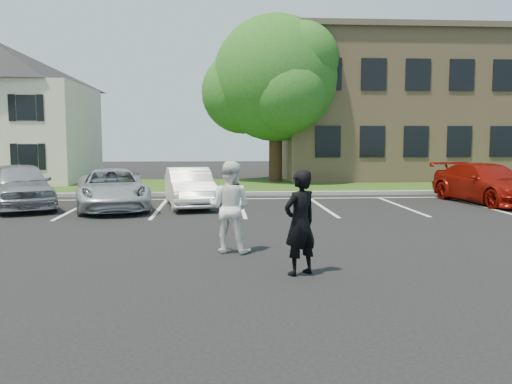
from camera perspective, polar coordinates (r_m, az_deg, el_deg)
ground_plane at (r=10.71m, az=0.38°, el=-7.21°), size 90.00×90.00×0.00m
curb at (r=22.54m, az=-1.95°, el=-0.18°), size 40.00×0.30×0.15m
grass_strip at (r=26.52m, az=-2.26°, el=0.64°), size 44.00×8.00×0.08m
stall_lines at (r=19.63m, az=2.46°, el=-1.27°), size 34.00×5.36×0.01m
office_building at (r=35.66m, az=20.74°, el=8.20°), size 22.40×10.40×8.30m
tree at (r=29.10m, az=2.25°, el=11.56°), size 7.80×7.20×8.80m
man_black_suit at (r=9.47m, az=4.66°, el=-3.24°), size 0.81×0.74×1.85m
man_white_shirt at (r=11.31m, az=-2.81°, el=-1.59°), size 1.13×1.01×1.92m
car_silver_west at (r=19.99m, az=-23.59°, el=0.64°), size 3.67×4.98×1.58m
car_silver_minivan at (r=18.82m, az=-14.91°, el=0.30°), size 3.29×5.25×1.35m
car_white_sedan at (r=18.98m, az=-7.01°, el=0.49°), size 2.11×4.28×1.35m
car_red_compact at (r=21.58m, az=23.11°, el=0.84°), size 2.81×5.27×1.45m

